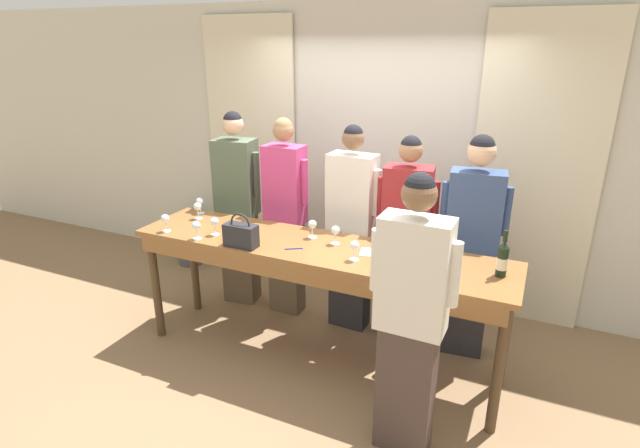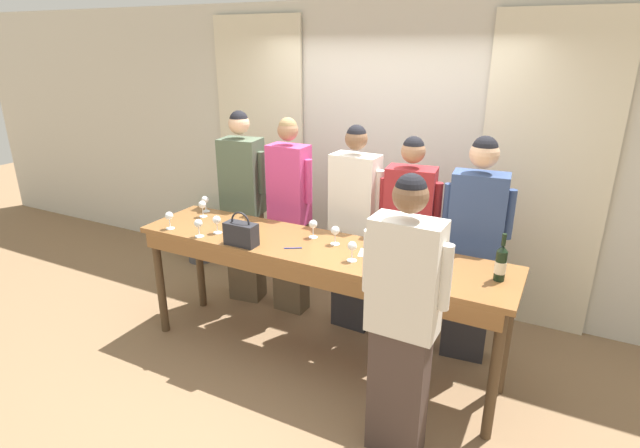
# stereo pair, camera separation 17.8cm
# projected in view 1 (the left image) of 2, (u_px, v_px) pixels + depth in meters

# --- Properties ---
(ground_plane) EXTENTS (18.00, 18.00, 0.00)m
(ground_plane) POSITION_uv_depth(u_px,v_px,m) (317.00, 358.00, 4.08)
(ground_plane) COLOR #846647
(wall_back) EXTENTS (12.00, 0.06, 2.80)m
(wall_back) POSITION_uv_depth(u_px,v_px,m) (379.00, 155.00, 4.83)
(wall_back) COLOR beige
(wall_back) RESTS_ON ground_plane
(curtain_panel_left) EXTENTS (1.03, 0.03, 2.69)m
(curtain_panel_left) POSITION_uv_depth(u_px,v_px,m) (252.00, 149.00, 5.35)
(curtain_panel_left) COLOR beige
(curtain_panel_left) RESTS_ON ground_plane
(curtain_panel_right) EXTENTS (1.03, 0.03, 2.69)m
(curtain_panel_right) POSITION_uv_depth(u_px,v_px,m) (534.00, 177.00, 4.25)
(curtain_panel_right) COLOR beige
(curtain_panel_right) RESTS_ON ground_plane
(tasting_bar) EXTENTS (2.93, 0.66, 1.00)m
(tasting_bar) POSITION_uv_depth(u_px,v_px,m) (315.00, 261.00, 3.75)
(tasting_bar) COLOR brown
(tasting_bar) RESTS_ON ground_plane
(wine_bottle) EXTENTS (0.07, 0.07, 0.32)m
(wine_bottle) POSITION_uv_depth(u_px,v_px,m) (502.00, 259.00, 3.22)
(wine_bottle) COLOR black
(wine_bottle) RESTS_ON tasting_bar
(handbag) EXTENTS (0.25, 0.12, 0.26)m
(handbag) POSITION_uv_depth(u_px,v_px,m) (241.00, 235.00, 3.69)
(handbag) COLOR #232328
(handbag) RESTS_ON tasting_bar
(wine_glass_front_left) EXTENTS (0.07, 0.07, 0.14)m
(wine_glass_front_left) POSITION_uv_depth(u_px,v_px,m) (335.00, 231.00, 3.73)
(wine_glass_front_left) COLOR white
(wine_glass_front_left) RESTS_ON tasting_bar
(wine_glass_front_mid) EXTENTS (0.07, 0.07, 0.14)m
(wine_glass_front_mid) POSITION_uv_depth(u_px,v_px,m) (312.00, 225.00, 3.86)
(wine_glass_front_mid) COLOR white
(wine_glass_front_mid) RESTS_ON tasting_bar
(wine_glass_front_right) EXTENTS (0.07, 0.07, 0.14)m
(wine_glass_front_right) POSITION_uv_depth(u_px,v_px,m) (200.00, 202.00, 4.40)
(wine_glass_front_right) COLOR white
(wine_glass_front_right) RESTS_ON tasting_bar
(wine_glass_center_left) EXTENTS (0.07, 0.07, 0.14)m
(wine_glass_center_left) POSITION_uv_depth(u_px,v_px,m) (214.00, 223.00, 3.91)
(wine_glass_center_left) COLOR white
(wine_glass_center_left) RESTS_ON tasting_bar
(wine_glass_center_mid) EXTENTS (0.07, 0.07, 0.14)m
(wine_glass_center_mid) POSITION_uv_depth(u_px,v_px,m) (196.00, 226.00, 3.83)
(wine_glass_center_mid) COLOR white
(wine_glass_center_mid) RESTS_ON tasting_bar
(wine_glass_center_right) EXTENTS (0.07, 0.07, 0.14)m
(wine_glass_center_right) POSITION_uv_depth(u_px,v_px,m) (404.00, 240.00, 3.57)
(wine_glass_center_right) COLOR white
(wine_glass_center_right) RESTS_ON tasting_bar
(wine_glass_back_left) EXTENTS (0.07, 0.07, 0.14)m
(wine_glass_back_left) POSITION_uv_depth(u_px,v_px,m) (198.00, 207.00, 4.27)
(wine_glass_back_left) COLOR white
(wine_glass_back_left) RESTS_ON tasting_bar
(wine_glass_back_mid) EXTENTS (0.07, 0.07, 0.14)m
(wine_glass_back_mid) POSITION_uv_depth(u_px,v_px,m) (354.00, 246.00, 3.46)
(wine_glass_back_mid) COLOR white
(wine_glass_back_mid) RESTS_ON tasting_bar
(wine_glass_back_right) EXTENTS (0.07, 0.07, 0.14)m
(wine_glass_back_right) POSITION_uv_depth(u_px,v_px,m) (165.00, 219.00, 3.98)
(wine_glass_back_right) COLOR white
(wine_glass_back_right) RESTS_ON tasting_bar
(napkin) EXTENTS (0.18, 0.18, 0.00)m
(napkin) POSITION_uv_depth(u_px,v_px,m) (371.00, 252.00, 3.61)
(napkin) COLOR white
(napkin) RESTS_ON tasting_bar
(pen) EXTENTS (0.12, 0.08, 0.01)m
(pen) POSITION_uv_depth(u_px,v_px,m) (294.00, 249.00, 3.67)
(pen) COLOR #193399
(pen) RESTS_ON tasting_bar
(guest_olive_jacket) EXTENTS (0.48, 0.31, 1.86)m
(guest_olive_jacket) POSITION_uv_depth(u_px,v_px,m) (238.00, 208.00, 4.70)
(guest_olive_jacket) COLOR brown
(guest_olive_jacket) RESTS_ON ground_plane
(guest_pink_top) EXTENTS (0.46, 0.22, 1.83)m
(guest_pink_top) POSITION_uv_depth(u_px,v_px,m) (285.00, 216.00, 4.50)
(guest_pink_top) COLOR brown
(guest_pink_top) RESTS_ON ground_plane
(guest_cream_sweater) EXTENTS (0.51, 0.24, 1.82)m
(guest_cream_sweater) POSITION_uv_depth(u_px,v_px,m) (351.00, 228.00, 4.26)
(guest_cream_sweater) COLOR #28282D
(guest_cream_sweater) RESTS_ON ground_plane
(guest_striped_shirt) EXTENTS (0.50, 0.27, 1.76)m
(guest_striped_shirt) POSITION_uv_depth(u_px,v_px,m) (405.00, 240.00, 4.08)
(guest_striped_shirt) COLOR #383D51
(guest_striped_shirt) RESTS_ON ground_plane
(guest_navy_coat) EXTENTS (0.52, 0.26, 1.81)m
(guest_navy_coat) POSITION_uv_depth(u_px,v_px,m) (471.00, 246.00, 3.87)
(guest_navy_coat) COLOR #28282D
(guest_navy_coat) RESTS_ON ground_plane
(host_pouring) EXTENTS (0.51, 0.22, 1.80)m
(host_pouring) POSITION_uv_depth(u_px,v_px,m) (410.00, 318.00, 2.88)
(host_pouring) COLOR #473833
(host_pouring) RESTS_ON ground_plane
(potted_plant) EXTENTS (0.34, 0.34, 0.64)m
(potted_plant) POSITION_uv_depth(u_px,v_px,m) (189.00, 236.00, 5.71)
(potted_plant) COLOR #4C4C51
(potted_plant) RESTS_ON ground_plane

